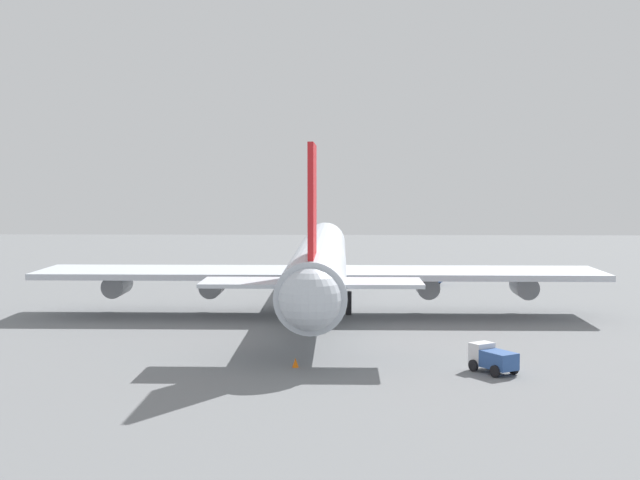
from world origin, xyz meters
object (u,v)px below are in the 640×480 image
Objects in this scene: cargo_airplane at (320,263)px; pushback_tractor at (429,277)px; maintenance_van at (492,358)px; safety_cone_tail at (295,363)px; safety_cone_nose at (320,278)px.

cargo_airplane reaches higher than pushback_tractor.
safety_cone_tail is (1.64, 16.52, -0.80)m from maintenance_van.
cargo_airplane is at bearing 149.71° from pushback_tractor.
pushback_tractor is 61.01m from maintenance_van.
safety_cone_nose is (5.63, 16.73, -0.79)m from pushback_tractor.
maintenance_van reaches higher than safety_cone_nose.
cargo_airplane reaches higher than maintenance_van.
maintenance_van is 68.54m from safety_cone_nose.
safety_cone_tail is at bearing 163.79° from pushback_tractor.
cargo_airplane reaches higher than safety_cone_tail.
maintenance_van is 6.68× the size of safety_cone_nose.
safety_cone_tail is at bearing 179.54° from safety_cone_nose.
maintenance_van is at bearing 179.31° from pushback_tractor.
pushback_tractor reaches higher than safety_cone_nose.
safety_cone_tail is (-32.05, 1.30, -5.44)m from cargo_airplane.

